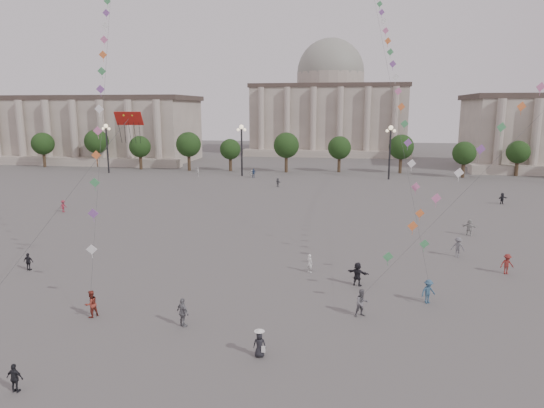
# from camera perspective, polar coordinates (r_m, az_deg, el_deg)

# --- Properties ---
(ground) EXTENTS (360.00, 360.00, 0.00)m
(ground) POSITION_cam_1_polar(r_m,az_deg,el_deg) (32.53, -5.52, -14.19)
(ground) COLOR #555250
(ground) RESTS_ON ground
(hall_west) EXTENTS (84.00, 26.22, 17.20)m
(hall_west) POSITION_cam_1_polar(r_m,az_deg,el_deg) (147.75, -24.87, 8.03)
(hall_west) COLOR gray
(hall_west) RESTS_ON ground
(hall_central) EXTENTS (48.30, 34.30, 35.50)m
(hall_central) POSITION_cam_1_polar(r_m,az_deg,el_deg) (157.77, 6.78, 11.22)
(hall_central) COLOR gray
(hall_central) RESTS_ON ground
(tree_row) EXTENTS (137.12, 5.12, 8.00)m
(tree_row) POSITION_cam_1_polar(r_m,az_deg,el_deg) (106.98, 5.30, 6.56)
(tree_row) COLOR #3A2C1D
(tree_row) RESTS_ON ground
(lamp_post_far_west) EXTENTS (2.00, 0.90, 10.65)m
(lamp_post_far_west) POSITION_cam_1_polar(r_m,az_deg,el_deg) (111.82, -18.87, 7.22)
(lamp_post_far_west) COLOR #262628
(lamp_post_far_west) RESTS_ON ground
(lamp_post_mid_west) EXTENTS (2.00, 0.90, 10.65)m
(lamp_post_mid_west) POSITION_cam_1_polar(r_m,az_deg,el_deg) (101.17, -3.60, 7.44)
(lamp_post_mid_west) COLOR #262628
(lamp_post_mid_west) RESTS_ON ground
(lamp_post_mid_east) EXTENTS (2.00, 0.90, 10.65)m
(lamp_post_mid_east) POSITION_cam_1_polar(r_m,az_deg,el_deg) (98.83, 13.74, 7.06)
(lamp_post_mid_east) COLOR #262628
(lamp_post_mid_east) RESTS_ON ground
(person_crowd_0) EXTENTS (1.18, 0.73, 1.88)m
(person_crowd_0) POSITION_cam_1_polar(r_m,az_deg,el_deg) (99.24, -2.20, 3.66)
(person_crowd_0) COLOR #364F7A
(person_crowd_0) RESTS_ON ground
(person_crowd_2) EXTENTS (0.83, 1.18, 1.66)m
(person_crowd_2) POSITION_cam_1_polar(r_m,az_deg,el_deg) (71.89, -23.34, -0.23)
(person_crowd_2) COLOR maroon
(person_crowd_2) RESTS_ON ground
(person_crowd_3) EXTENTS (1.87, 1.18, 1.93)m
(person_crowd_3) POSITION_cam_1_polar(r_m,az_deg,el_deg) (39.55, 10.03, -8.11)
(person_crowd_3) COLOR black
(person_crowd_3) RESTS_ON ground
(person_crowd_4) EXTENTS (0.99, 1.56, 1.61)m
(person_crowd_4) POSITION_cam_1_polar(r_m,az_deg,el_deg) (99.33, -2.43, 3.58)
(person_crowd_4) COLOR silver
(person_crowd_4) RESTS_ON ground
(person_crowd_6) EXTENTS (1.38, 0.99, 1.93)m
(person_crowd_6) POSITION_cam_1_polar(r_m,az_deg,el_deg) (49.48, 21.03, -4.76)
(person_crowd_6) COLOR slate
(person_crowd_6) RESTS_ON ground
(person_crowd_7) EXTENTS (1.77, 1.10, 1.82)m
(person_crowd_7) POSITION_cam_1_polar(r_m,az_deg,el_deg) (58.30, 22.20, -2.55)
(person_crowd_7) COLOR #AFB0AC
(person_crowd_7) RESTS_ON ground
(person_crowd_8) EXTENTS (1.26, 0.89, 1.77)m
(person_crowd_8) POSITION_cam_1_polar(r_m,az_deg,el_deg) (46.14, 25.92, -6.38)
(person_crowd_8) COLOR maroon
(person_crowd_8) RESTS_ON ground
(person_crowd_9) EXTENTS (1.61, 1.23, 1.69)m
(person_crowd_9) POSITION_cam_1_polar(r_m,az_deg,el_deg) (79.23, 25.46, 0.59)
(person_crowd_9) COLOR black
(person_crowd_9) RESTS_ON ground
(person_crowd_10) EXTENTS (0.68, 0.79, 1.83)m
(person_crowd_10) POSITION_cam_1_polar(r_m,az_deg,el_deg) (102.27, -8.69, 3.75)
(person_crowd_10) COLOR #B2B2AE
(person_crowd_10) RESTS_ON ground
(person_crowd_12) EXTENTS (1.40, 1.38, 1.61)m
(person_crowd_12) POSITION_cam_1_polar(r_m,az_deg,el_deg) (87.58, 0.69, 2.57)
(person_crowd_12) COLOR slate
(person_crowd_12) RESTS_ON ground
(person_crowd_13) EXTENTS (0.70, 0.68, 1.63)m
(person_crowd_13) POSITION_cam_1_polar(r_m,az_deg,el_deg) (42.16, 4.45, -6.95)
(person_crowd_13) COLOR silver
(person_crowd_13) RESTS_ON ground
(tourist_1) EXTENTS (0.92, 0.40, 1.55)m
(tourist_1) POSITION_cam_1_polar(r_m,az_deg,el_deg) (47.56, -26.73, -6.08)
(tourist_1) COLOR black
(tourist_1) RESTS_ON ground
(tourist_3) EXTENTS (1.20, 1.01, 1.92)m
(tourist_3) POSITION_cam_1_polar(r_m,az_deg,el_deg) (32.58, -10.45, -12.44)
(tourist_3) COLOR slate
(tourist_3) RESTS_ON ground
(tourist_4) EXTENTS (0.90, 0.39, 1.51)m
(tourist_4) POSITION_cam_1_polar(r_m,az_deg,el_deg) (28.57, -28.00, -17.64)
(tourist_4) COLOR black
(tourist_4) RESTS_ON ground
(kite_flyer_0) EXTENTS (1.04, 1.13, 1.87)m
(kite_flyer_0) POSITION_cam_1_polar(r_m,az_deg,el_deg) (35.58, -20.51, -10.95)
(kite_flyer_0) COLOR maroon
(kite_flyer_0) RESTS_ON ground
(kite_flyer_1) EXTENTS (1.33, 1.15, 1.78)m
(kite_flyer_1) POSITION_cam_1_polar(r_m,az_deg,el_deg) (37.38, 17.91, -9.77)
(kite_flyer_1) COLOR #31536E
(kite_flyer_1) RESTS_ON ground
(kite_flyer_2) EXTENTS (1.15, 1.05, 1.91)m
(kite_flyer_2) POSITION_cam_1_polar(r_m,az_deg,el_deg) (34.06, 10.53, -11.37)
(kite_flyer_2) COLOR slate
(kite_flyer_2) RESTS_ON ground
(hat_person) EXTENTS (0.77, 0.60, 1.69)m
(hat_person) POSITION_cam_1_polar(r_m,az_deg,el_deg) (28.59, -1.48, -16.08)
(hat_person) COLOR black
(hat_person) RESTS_ON ground
(dragon_kite) EXTENTS (2.61, 8.28, 19.93)m
(dragon_kite) POSITION_cam_1_polar(r_m,az_deg,el_deg) (38.84, -16.59, 8.45)
(dragon_kite) COLOR #A91812
(dragon_kite) RESTS_ON ground
(kite_train_mid) EXTENTS (6.14, 57.56, 73.63)m
(kite_train_mid) POSITION_cam_1_polar(r_m,az_deg,el_deg) (66.21, 12.64, 20.95)
(kite_train_mid) COLOR #3F3F3F
(kite_train_mid) RESTS_ON ground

